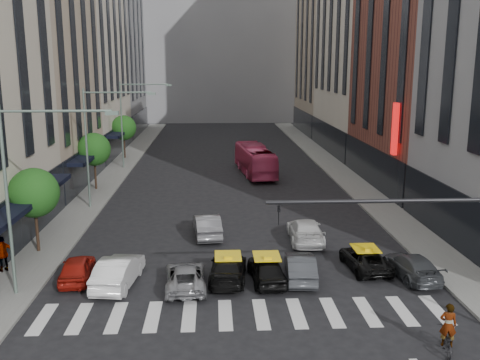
{
  "coord_description": "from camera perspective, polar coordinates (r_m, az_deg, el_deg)",
  "views": [
    {
      "loc": [
        -1.47,
        -20.44,
        10.92
      ],
      "look_at": [
        0.16,
        11.29,
        4.0
      ],
      "focal_mm": 40.0,
      "sensor_mm": 36.0,
      "label": 1
    }
  ],
  "objects": [
    {
      "name": "car_white_front",
      "position": [
        27.86,
        -12.85,
        -9.44
      ],
      "size": [
        2.17,
        4.75,
        1.51
      ],
      "primitive_type": "imported",
      "rotation": [
        0.0,
        0.0,
        3.01
      ],
      "color": "silver",
      "rests_on": "ground"
    },
    {
      "name": "building_right_b",
      "position": [
        50.95,
        18.91,
        13.99
      ],
      "size": [
        8.0,
        18.0,
        26.0
      ],
      "primitive_type": "cube",
      "color": "brown",
      "rests_on": "ground"
    },
    {
      "name": "building_left_b",
      "position": [
        50.88,
        -21.25,
        12.7
      ],
      "size": [
        8.0,
        16.0,
        24.0
      ],
      "primitive_type": "cube",
      "color": "tan",
      "rests_on": "ground"
    },
    {
      "name": "pedestrian_far",
      "position": [
        31.08,
        -23.94,
        -7.21
      ],
      "size": [
        1.16,
        1.09,
        1.92
      ],
      "primitive_type": "imported",
      "rotation": [
        0.0,
        0.0,
        3.86
      ],
      "color": "gray",
      "rests_on": "sidewalk_left"
    },
    {
      "name": "building_left_d",
      "position": [
        86.93,
        -13.67,
        14.65
      ],
      "size": [
        8.0,
        18.0,
        30.0
      ],
      "primitive_type": "cube",
      "color": "gray",
      "rests_on": "ground"
    },
    {
      "name": "traffic_signal",
      "position": [
        22.43,
        21.41,
        -5.29
      ],
      "size": [
        10.1,
        0.2,
        6.0
      ],
      "color": "black",
      "rests_on": "ground"
    },
    {
      "name": "car_row2_right",
      "position": [
        33.77,
        6.99,
        -5.39
      ],
      "size": [
        2.26,
        5.05,
        1.44
      ],
      "primitive_type": "imported",
      "rotation": [
        0.0,
        0.0,
        3.09
      ],
      "color": "white",
      "rests_on": "ground"
    },
    {
      "name": "building_far",
      "position": [
        105.68,
        -2.21,
        16.13
      ],
      "size": [
        30.0,
        10.0,
        36.0
      ],
      "primitive_type": "cube",
      "color": "gray",
      "rests_on": "ground"
    },
    {
      "name": "taxi_center",
      "position": [
        27.64,
        2.85,
        -9.48
      ],
      "size": [
        1.91,
        4.08,
        1.35
      ],
      "primitive_type": "imported",
      "rotation": [
        0.0,
        0.0,
        3.22
      ],
      "color": "black",
      "rests_on": "ground"
    },
    {
      "name": "tree_near",
      "position": [
        32.96,
        -21.13,
        -1.3
      ],
      "size": [
        2.88,
        2.88,
        4.95
      ],
      "color": "black",
      "rests_on": "sidewalk_left"
    },
    {
      "name": "sidewalk_left",
      "position": [
        52.56,
        -13.87,
        0.02
      ],
      "size": [
        3.0,
        96.0,
        0.15
      ],
      "primitive_type": "cube",
      "color": "slate",
      "rests_on": "ground"
    },
    {
      "name": "streetlamp_far",
      "position": [
        57.31,
        -11.61,
        7.02
      ],
      "size": [
        5.38,
        0.25,
        9.0
      ],
      "color": "gray",
      "rests_on": "sidewalk_left"
    },
    {
      "name": "bus",
      "position": [
        53.68,
        1.6,
        2.13
      ],
      "size": [
        3.63,
        10.69,
        2.92
      ],
      "primitive_type": "imported",
      "rotation": [
        0.0,
        0.0,
        3.26
      ],
      "color": "#D23E6A",
      "rests_on": "ground"
    },
    {
      "name": "car_silver",
      "position": [
        27.08,
        -5.83,
        -10.21
      ],
      "size": [
        2.21,
        4.37,
        1.18
      ],
      "primitive_type": "imported",
      "rotation": [
        0.0,
        0.0,
        3.2
      ],
      "color": "gray",
      "rests_on": "ground"
    },
    {
      "name": "car_grey_mid",
      "position": [
        28.09,
        6.45,
        -9.17
      ],
      "size": [
        1.77,
        4.26,
        1.37
      ],
      "primitive_type": "imported",
      "rotation": [
        0.0,
        0.0,
        3.06
      ],
      "color": "#36383C",
      "rests_on": "ground"
    },
    {
      "name": "taxi_left",
      "position": [
        27.81,
        -1.28,
        -9.39
      ],
      "size": [
        2.19,
        4.62,
        1.3
      ],
      "primitive_type": "imported",
      "rotation": [
        0.0,
        0.0,
        3.06
      ],
      "color": "black",
      "rests_on": "ground"
    },
    {
      "name": "ground",
      "position": [
        23.22,
        1.08,
        -15.77
      ],
      "size": [
        160.0,
        160.0,
        0.0
      ],
      "primitive_type": "plane",
      "color": "black",
      "rests_on": "ground"
    },
    {
      "name": "rider",
      "position": [
        22.39,
        21.44,
        -12.65
      ],
      "size": [
        0.72,
        0.56,
        1.76
      ],
      "primitive_type": "imported",
      "rotation": [
        0.0,
        0.0,
        2.9
      ],
      "color": "gray",
      "rests_on": "motorcycle"
    },
    {
      "name": "taxi_right",
      "position": [
        30.02,
        13.18,
        -8.2
      ],
      "size": [
        2.26,
        4.33,
        1.16
      ],
      "primitive_type": "imported",
      "rotation": [
        0.0,
        0.0,
        3.22
      ],
      "color": "black",
      "rests_on": "ground"
    },
    {
      "name": "motorcycle",
      "position": [
        22.97,
        21.17,
        -15.7
      ],
      "size": [
        1.02,
        1.85,
        0.92
      ],
      "primitive_type": "imported",
      "rotation": [
        0.0,
        0.0,
        2.9
      ],
      "color": "black",
      "rests_on": "ground"
    },
    {
      "name": "streetlamp_near",
      "position": [
        26.38,
        -21.84,
        0.43
      ],
      "size": [
        5.38,
        0.25,
        9.0
      ],
      "color": "gray",
      "rests_on": "sidewalk_left"
    },
    {
      "name": "car_row2_left",
      "position": [
        34.63,
        -3.53,
        -4.82
      ],
      "size": [
        2.03,
        4.68,
        1.5
      ],
      "primitive_type": "imported",
      "rotation": [
        0.0,
        0.0,
        3.24
      ],
      "color": "gray",
      "rests_on": "ground"
    },
    {
      "name": "tree_far",
      "position": [
        63.7,
        -12.3,
        5.46
      ],
      "size": [
        2.88,
        2.88,
        4.95
      ],
      "color": "black",
      "rests_on": "sidewalk_left"
    },
    {
      "name": "car_red",
      "position": [
        29.04,
        -16.98,
        -8.99
      ],
      "size": [
        1.83,
        3.93,
        1.3
      ],
      "primitive_type": "imported",
      "rotation": [
        0.0,
        0.0,
        3.22
      ],
      "color": "#9C170E",
      "rests_on": "ground"
    },
    {
      "name": "building_right_d",
      "position": [
        87.46,
        9.55,
        14.15
      ],
      "size": [
        8.0,
        18.0,
        28.0
      ],
      "primitive_type": "cube",
      "color": "tan",
      "rests_on": "ground"
    },
    {
      "name": "liberty_sign",
      "position": [
        43.1,
        16.21,
        5.25
      ],
      "size": [
        0.3,
        0.7,
        4.0
      ],
      "color": "red",
      "rests_on": "ground"
    },
    {
      "name": "tree_mid",
      "position": [
        48.13,
        -15.32,
        3.17
      ],
      "size": [
        2.88,
        2.88,
        4.95
      ],
      "color": "black",
      "rests_on": "sidewalk_left"
    },
    {
      "name": "streetlamp_mid",
      "position": [
        41.64,
        -14.85,
        4.96
      ],
      "size": [
        5.38,
        0.25,
        9.0
      ],
      "color": "gray",
      "rests_on": "sidewalk_left"
    },
    {
      "name": "sidewalk_right",
      "position": [
        53.19,
        11.24,
        0.29
      ],
      "size": [
        3.0,
        96.0,
        0.15
      ],
      "primitive_type": "cube",
      "color": "slate",
      "rests_on": "ground"
    },
    {
      "name": "car_grey_curb",
      "position": [
        29.51,
        17.85,
        -8.74
      ],
      "size": [
        2.21,
        4.52,
        1.27
      ],
      "primitive_type": "imported",
      "rotation": [
        0.0,
        0.0,
        3.24
      ],
      "color": "#3F4246",
      "rests_on": "ground"
    },
    {
      "name": "building_left_c",
      "position": [
        68.59,
        -16.82,
        17.72
      ],
      "size": [
        8.0,
        20.0,
        36.0
      ],
      "primitive_type": "cube",
      "color": "beige",
      "rests_on": "ground"
    }
  ]
}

